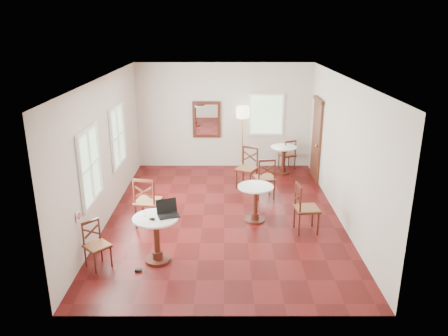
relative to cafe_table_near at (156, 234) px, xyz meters
name	(u,v)px	position (x,y,z in m)	size (l,w,h in m)	color
ground	(224,215)	(1.19, 1.94, -0.53)	(7.00, 7.00, 0.00)	#510E0D
room_shell	(221,129)	(1.13, 2.21, 1.36)	(5.02, 7.02, 3.01)	beige
cafe_table_near	(156,234)	(0.00, 0.00, 0.00)	(0.80, 0.80, 0.85)	#481C12
cafe_table_mid	(255,199)	(1.85, 1.65, -0.03)	(0.75, 0.75, 0.80)	#481C12
cafe_table_back	(283,157)	(2.85, 4.77, -0.05)	(0.73, 0.73, 0.77)	#481C12
chair_near_a	(148,201)	(-0.39, 1.43, 0.02)	(0.59, 0.59, 1.09)	#481C12
chair_near_b	(96,245)	(-1.01, -0.19, -0.11)	(0.54, 0.54, 0.83)	#481C12
chair_mid_a	(265,178)	(2.17, 2.96, -0.02)	(0.55, 0.55, 1.02)	#481C12
chair_mid_b	(305,208)	(2.83, 1.16, -0.02)	(0.51, 0.51, 1.02)	#481C12
chair_back_a	(288,155)	(3.02, 5.10, -0.08)	(0.54, 0.54, 0.89)	#481C12
chair_back_b	(247,168)	(1.78, 3.67, 0.00)	(0.65, 0.65, 1.05)	#481C12
floor_lamp	(243,116)	(1.71, 5.09, 1.03)	(0.36, 0.36, 1.84)	#BF8C3F
laptop	(168,211)	(0.20, 0.11, 0.39)	(0.45, 0.41, 0.26)	black
mouse	(152,219)	(-0.04, -0.11, 0.34)	(0.11, 0.07, 0.04)	black
navy_mug	(162,210)	(0.09, 0.21, 0.37)	(0.12, 0.08, 0.10)	#0F1433
water_glass	(145,214)	(-0.19, 0.05, 0.37)	(0.06, 0.06, 0.09)	white
power_adapter	(138,270)	(-0.28, -0.36, -0.50)	(0.11, 0.07, 0.05)	black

